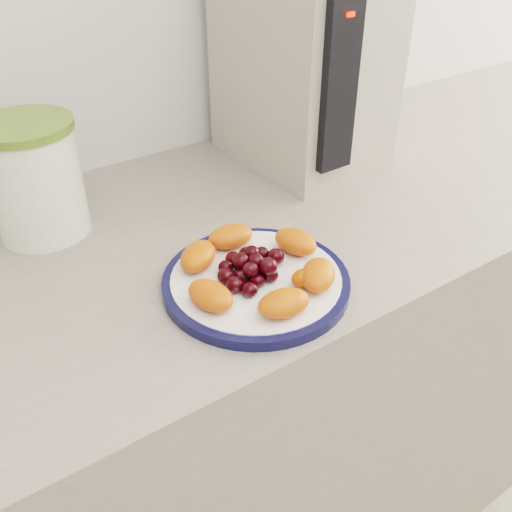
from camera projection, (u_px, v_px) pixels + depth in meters
counter at (235, 412)px, 1.15m from camera, size 3.50×0.60×0.90m
cabinet_face at (235, 422)px, 1.17m from camera, size 3.48×0.58×0.84m
plate_rim at (256, 282)px, 0.76m from camera, size 0.25×0.25×0.01m
plate_face at (256, 282)px, 0.76m from camera, size 0.23×0.23×0.02m
canister at (36, 183)px, 0.83m from camera, size 0.14×0.14×0.16m
canister_lid at (22, 126)px, 0.78m from camera, size 0.14×0.14×0.01m
appliance_body at (302, 60)px, 0.99m from camera, size 0.21×0.30×0.36m
appliance_panel at (339, 86)px, 0.86m from camera, size 0.06×0.02×0.27m
appliance_led at (350, 14)px, 0.80m from camera, size 0.01×0.01×0.01m
fruit_plate at (257, 267)px, 0.74m from camera, size 0.22×0.21×0.04m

